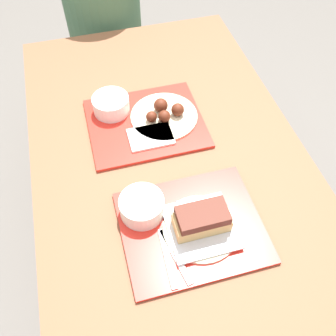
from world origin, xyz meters
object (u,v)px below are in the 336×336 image
(bowl_coleslaw_near, at_px, (142,206))
(wings_plate_far, at_px, (164,114))
(brisket_sandwich_plate, at_px, (201,223))
(tray_far, at_px, (146,123))
(bowl_coleslaw_far, at_px, (111,104))
(tray_near, at_px, (192,227))

(bowl_coleslaw_near, relative_size, wings_plate_far, 0.54)
(brisket_sandwich_plate, height_order, wings_plate_far, brisket_sandwich_plate)
(tray_far, bearing_deg, wings_plate_far, 5.15)
(brisket_sandwich_plate, xyz_separation_m, bowl_coleslaw_far, (-0.16, 0.52, 0.00))
(tray_far, xyz_separation_m, wings_plate_far, (0.07, 0.01, 0.02))
(wings_plate_far, bearing_deg, tray_far, -174.85)
(brisket_sandwich_plate, bearing_deg, wings_plate_far, 88.19)
(tray_near, distance_m, bowl_coleslaw_far, 0.53)
(bowl_coleslaw_near, bearing_deg, wings_plate_far, 65.81)
(tray_near, height_order, wings_plate_far, wings_plate_far)
(tray_near, relative_size, wings_plate_far, 1.68)
(tray_near, xyz_separation_m, tray_far, (-0.03, 0.43, 0.00))
(tray_near, height_order, bowl_coleslaw_far, bowl_coleslaw_far)
(bowl_coleslaw_near, bearing_deg, bowl_coleslaw_far, 91.61)
(bowl_coleslaw_near, distance_m, bowl_coleslaw_far, 0.43)
(bowl_coleslaw_far, bearing_deg, tray_near, -75.24)
(bowl_coleslaw_near, distance_m, wings_plate_far, 0.38)
(tray_far, distance_m, bowl_coleslaw_far, 0.14)
(tray_near, height_order, tray_far, same)
(bowl_coleslaw_near, height_order, bowl_coleslaw_far, same)
(bowl_coleslaw_far, bearing_deg, tray_far, -39.76)
(wings_plate_far, bearing_deg, bowl_coleslaw_near, -114.19)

